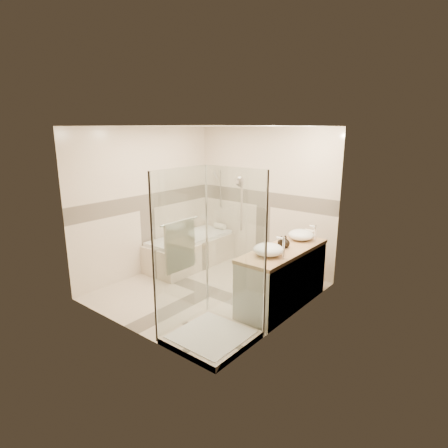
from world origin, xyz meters
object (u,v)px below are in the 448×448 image
Objects in this scene: shower_enclosure at (208,297)px; amenity_bottle_b at (285,242)px; vessel_sink_far at (268,250)px; bathtub at (190,249)px; vanity at (282,277)px; amenity_bottle_a at (281,243)px; vessel_sink_near at (301,235)px.

shower_enclosure is 12.09× the size of amenity_bottle_b.
vessel_sink_far is (0.27, 0.90, 0.43)m from shower_enclosure.
bathtub is 2.18m from vanity.
amenity_bottle_b is at bearing 105.26° from vanity.
vanity is at bearing 86.91° from vessel_sink_far.
shower_enclosure is 1.33m from amenity_bottle_a.
amenity_bottle_a is at bearing -90.00° from amenity_bottle_b.
vessel_sink_near is (2.13, 0.19, 0.62)m from bathtub.
shower_enclosure is 1.88m from vessel_sink_near.
vessel_sink_far is 2.17× the size of amenity_bottle_a.
vessel_sink_near is (-0.02, 0.54, 0.50)m from vanity.
vanity is 9.60× the size of amenity_bottle_b.
bathtub is 2.24m from amenity_bottle_b.
amenity_bottle_a is (2.13, -0.39, 0.64)m from bathtub.
vessel_sink_far is at bearing -93.09° from vanity.
amenity_bottle_a is 1.10× the size of amenity_bottle_b.
bathtub is at bearing 172.60° from amenity_bottle_b.
shower_enclosure is (-0.29, -1.27, 0.08)m from vanity.
shower_enclosure is 5.08× the size of vessel_sink_far.
vessel_sink_near is at bearing 92.11° from vanity.
shower_enclosure is 5.30× the size of vessel_sink_near.
amenity_bottle_a is at bearing 77.48° from shower_enclosure.
amenity_bottle_a reaches higher than bathtub.
vessel_sink_far reaches higher than vessel_sink_near.
vanity is 0.52m from amenity_bottle_a.
vessel_sink_near is 0.47m from amenity_bottle_b.
bathtub is 2.33m from vessel_sink_far.
amenity_bottle_a is (0.00, 0.33, 0.01)m from vessel_sink_far.
shower_enclosure is 11.01× the size of amenity_bottle_a.
vessel_sink_near is (0.27, 1.81, 0.42)m from shower_enclosure.
bathtub is 2.26m from amenity_bottle_a.
shower_enclosure is at bearing -102.97° from vanity.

